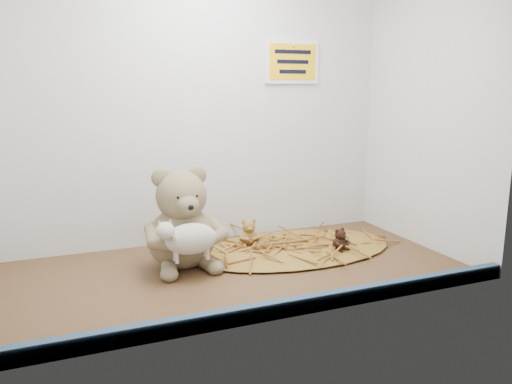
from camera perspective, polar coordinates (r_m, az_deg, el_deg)
name	(u,v)px	position (r cm, az deg, el deg)	size (l,w,h in cm)	color
alcove_shell	(222,95)	(132.16, -3.91, 10.96)	(120.40, 60.20, 90.40)	#422C16
front_rail	(281,308)	(106.80, 2.91, -13.14)	(119.28, 2.20, 3.60)	#324960
straw_bed	(293,248)	(148.39, 4.30, -6.41)	(61.80, 35.89, 1.20)	brown
main_teddy	(181,217)	(133.05, -8.53, -2.89)	(21.66, 22.86, 26.86)	#947A5B
toy_lamb	(191,239)	(124.89, -7.45, -5.33)	(16.99, 10.37, 10.98)	beige
mini_teddy_tan	(249,231)	(148.92, -0.82, -4.50)	(6.31, 6.66, 7.82)	olive
mini_teddy_brown	(340,238)	(146.59, 9.56, -5.22)	(5.14, 5.43, 6.38)	black
wall_sign	(292,62)	(162.60, 4.14, 14.62)	(16.00, 1.20, 11.00)	#DDA40B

